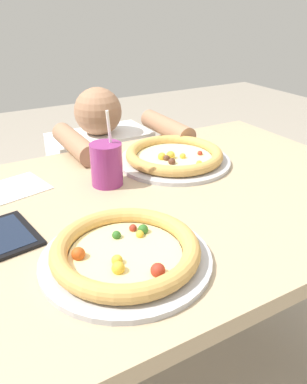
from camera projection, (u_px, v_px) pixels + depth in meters
The scene contains 6 objects.
dining_table at pixel (150, 233), 1.05m from camera, with size 1.37×0.87×0.75m.
pizza_near at pixel (126, 252), 0.76m from camera, with size 0.34×0.34×0.05m.
pizza_far at pixel (174, 157), 1.22m from camera, with size 0.35×0.35×0.05m.
drink_cup_colored at pixel (107, 164), 1.06m from camera, with size 0.09×0.09×0.21m.
paper_napkin at pixel (15, 188), 1.06m from camera, with size 0.16×0.14×0.00m, color white.
diner_seated at pixel (105, 203), 1.71m from camera, with size 0.43×0.53×0.91m.
Camera 1 is at (-0.44, -0.78, 1.22)m, focal length 36.16 mm.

